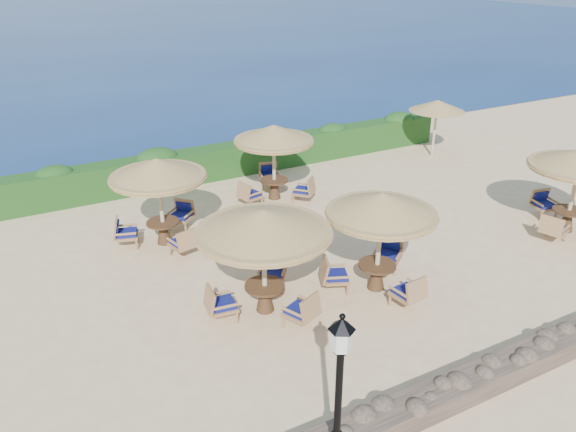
# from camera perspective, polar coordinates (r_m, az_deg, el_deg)

# --- Properties ---
(ground) EXTENTS (120.00, 120.00, 0.00)m
(ground) POSITION_cam_1_polar(r_m,az_deg,el_deg) (16.61, 6.04, -3.14)
(ground) COLOR beige
(ground) RESTS_ON ground
(sea) EXTENTS (160.00, 160.00, 0.00)m
(sea) POSITION_cam_1_polar(r_m,az_deg,el_deg) (82.81, -23.44, 17.62)
(sea) COLOR navy
(sea) RESTS_ON ground
(hedge) EXTENTS (18.00, 0.90, 1.20)m
(hedge) POSITION_cam_1_polar(r_m,az_deg,el_deg) (22.17, -4.32, 5.97)
(hedge) COLOR #163E13
(hedge) RESTS_ON ground
(stone_wall) EXTENTS (15.00, 0.65, 0.44)m
(stone_wall) POSITION_cam_1_polar(r_m,az_deg,el_deg) (12.73, 22.25, -13.69)
(stone_wall) COLOR brown
(stone_wall) RESTS_ON ground
(lamp_post) EXTENTS (0.44, 0.44, 3.31)m
(lamp_post) POSITION_cam_1_polar(r_m,az_deg,el_deg) (8.89, 5.05, -19.61)
(lamp_post) COLOR black
(lamp_post) RESTS_ON ground
(extra_parasol) EXTENTS (2.30, 2.30, 2.41)m
(extra_parasol) POSITION_cam_1_polar(r_m,az_deg,el_deg) (24.31, 14.93, 10.77)
(extra_parasol) COLOR #CCB58F
(extra_parasol) RESTS_ON ground
(cafe_set_0) EXTENTS (3.17, 3.17, 2.65)m
(cafe_set_0) POSITION_cam_1_polar(r_m,az_deg,el_deg) (12.74, -2.48, -2.13)
(cafe_set_0) COLOR #CCB58F
(cafe_set_0) RESTS_ON ground
(cafe_set_1) EXTENTS (2.81, 2.81, 2.65)m
(cafe_set_1) POSITION_cam_1_polar(r_m,az_deg,el_deg) (13.84, 9.39, -0.55)
(cafe_set_1) COLOR #CCB58F
(cafe_set_1) RESTS_ON ground
(cafe_set_3) EXTENTS (2.83, 2.83, 2.65)m
(cafe_set_3) POSITION_cam_1_polar(r_m,az_deg,el_deg) (16.36, -13.00, 3.24)
(cafe_set_3) COLOR #CCB58F
(cafe_set_3) RESTS_ON ground
(cafe_set_4) EXTENTS (2.81, 2.81, 2.65)m
(cafe_set_4) POSITION_cam_1_polar(r_m,az_deg,el_deg) (19.17, -1.44, 7.05)
(cafe_set_4) COLOR #CCB58F
(cafe_set_4) RESTS_ON ground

